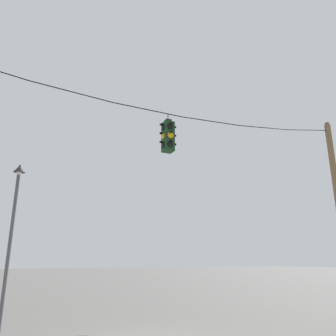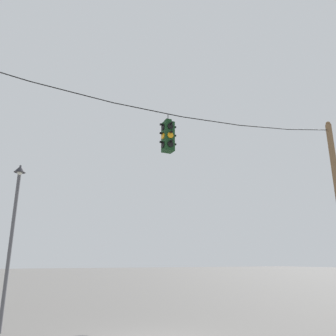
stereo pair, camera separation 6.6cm
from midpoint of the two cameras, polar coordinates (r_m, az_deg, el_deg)
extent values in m
sphere|color=brown|center=(16.22, 25.85, 6.89)|extent=(0.20, 0.20, 0.20)
cylinder|color=black|center=(10.31, -16.31, 12.55)|extent=(2.43, 0.03, 0.16)
cylinder|color=black|center=(10.84, -3.43, 10.04)|extent=(2.43, 0.03, 0.03)
cylinder|color=black|center=(11.90, 7.56, 8.05)|extent=(2.43, 0.03, 0.16)
cylinder|color=black|center=(13.38, 16.34, 6.75)|extent=(2.43, 0.03, 0.30)
cylinder|color=black|center=(15.15, 23.17, 6.10)|extent=(2.43, 0.03, 0.43)
cube|color=#143819|center=(10.76, -0.18, 5.42)|extent=(0.34, 0.34, 1.02)
cube|color=#143819|center=(10.97, -0.17, 8.15)|extent=(0.19, 0.19, 0.10)
cylinder|color=black|center=(11.03, -0.17, 8.87)|extent=(0.02, 0.02, 0.20)
cylinder|color=black|center=(10.72, 0.25, 7.27)|extent=(0.20, 0.03, 0.20)
cylinder|color=black|center=(10.71, 0.36, 7.80)|extent=(0.07, 0.12, 0.07)
cylinder|color=orange|center=(10.60, 0.26, 5.75)|extent=(0.20, 0.03, 0.20)
cylinder|color=black|center=(10.60, 0.36, 6.28)|extent=(0.07, 0.12, 0.07)
cylinder|color=black|center=(10.49, 0.26, 4.20)|extent=(0.20, 0.03, 0.20)
cylinder|color=black|center=(10.48, 0.37, 4.74)|extent=(0.07, 0.12, 0.07)
cylinder|color=black|center=(11.02, -0.59, 6.59)|extent=(0.20, 0.03, 0.20)
cylinder|color=black|center=(11.10, -0.69, 6.94)|extent=(0.07, 0.12, 0.07)
cylinder|color=orange|center=(10.91, -0.60, 5.11)|extent=(0.20, 0.03, 0.20)
cylinder|color=black|center=(10.98, -0.69, 5.47)|extent=(0.07, 0.12, 0.07)
cylinder|color=black|center=(10.81, -0.60, 3.59)|extent=(0.20, 0.03, 0.20)
cylinder|color=black|center=(10.87, -0.70, 3.97)|extent=(0.07, 0.12, 0.07)
cylinder|color=black|center=(10.80, -1.07, 7.09)|extent=(0.03, 0.20, 0.20)
cylinder|color=black|center=(10.82, -1.28, 7.57)|extent=(0.12, 0.07, 0.07)
cylinder|color=orange|center=(10.68, -1.08, 5.58)|extent=(0.03, 0.20, 0.20)
cylinder|color=black|center=(10.70, -1.29, 6.06)|extent=(0.12, 0.07, 0.07)
cylinder|color=black|center=(10.57, -1.08, 4.04)|extent=(0.03, 0.20, 0.20)
cylinder|color=black|center=(10.59, -1.30, 4.53)|extent=(0.12, 0.07, 0.07)
cylinder|color=black|center=(10.94, 0.71, 6.76)|extent=(0.03, 0.20, 0.20)
cylinder|color=black|center=(11.00, 0.92, 7.15)|extent=(0.12, 0.07, 0.07)
cylinder|color=orange|center=(10.83, 0.71, 5.27)|extent=(0.03, 0.20, 0.20)
cylinder|color=black|center=(10.88, 0.92, 5.67)|extent=(0.12, 0.07, 0.07)
cylinder|color=black|center=(10.72, 0.72, 3.75)|extent=(0.03, 0.20, 0.20)
cylinder|color=black|center=(10.77, 0.93, 4.16)|extent=(0.12, 0.07, 0.07)
cylinder|color=#515156|center=(12.42, -26.00, -11.98)|extent=(0.12, 0.12, 5.41)
cylinder|color=#515156|center=(12.60, -24.55, 0.13)|extent=(0.07, 0.43, 0.07)
cone|color=#232328|center=(12.36, -24.58, -0.15)|extent=(0.39, 0.39, 0.23)
sphere|color=silver|center=(12.33, -24.64, -0.67)|extent=(0.17, 0.17, 0.17)
camera|label=1|loc=(0.03, -90.18, 0.05)|focal=35.00mm
camera|label=2|loc=(0.03, 89.82, -0.05)|focal=35.00mm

